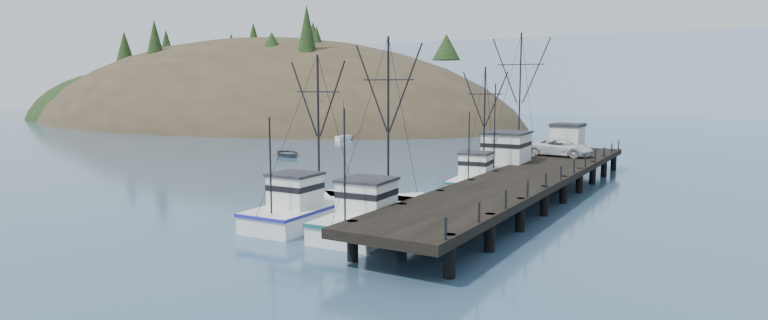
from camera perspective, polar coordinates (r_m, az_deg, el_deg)
ground at (r=39.92m, az=-13.53°, el=-5.48°), size 400.00×400.00×0.00m
pier at (r=46.30m, az=13.64°, el=-1.64°), size 6.00×44.00×2.00m
headland at (r=148.19m, az=-13.09°, el=1.83°), size 134.80×78.00×51.00m
distant_ridge at (r=198.74m, az=25.77°, el=3.92°), size 360.00×40.00×26.00m
distant_ridge_far at (r=223.37m, az=13.21°, el=4.71°), size 180.00×25.00×18.00m
moored_sailboats at (r=104.25m, az=-4.54°, el=2.55°), size 18.08×18.08×6.35m
trawler_near at (r=35.99m, az=-0.38°, el=-5.32°), size 4.49×11.76×11.82m
trawler_mid at (r=38.25m, az=-7.01°, el=-4.64°), size 3.96×10.87×10.84m
trawler_far at (r=49.93m, az=9.15°, el=-1.91°), size 4.19×10.09×10.44m
work_vessel at (r=55.43m, az=12.19°, el=-0.67°), size 5.65×16.56×13.70m
pier_shed at (r=62.89m, az=17.07°, el=2.09°), size 3.00×3.20×2.80m
pickup_truck at (r=58.34m, az=16.49°, el=1.15°), size 6.05×3.21×1.62m
motorboat at (r=74.04m, az=-9.20°, el=0.36°), size 6.44×6.08×1.09m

